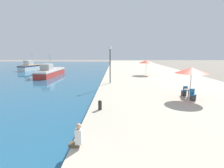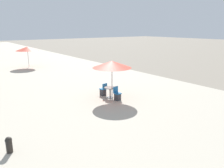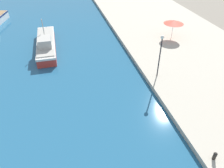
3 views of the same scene
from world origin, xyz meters
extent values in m
cube|color=#BCB29E|center=(8.00, 37.00, 0.25)|extent=(16.00, 90.00, 0.51)
cylinder|color=#B7B7B7|center=(8.03, 11.72, 1.64)|extent=(0.06, 0.06, 2.27)
cone|color=#E04C38|center=(8.03, 11.72, 2.86)|extent=(2.61, 2.61, 0.46)
cylinder|color=#B7B7B7|center=(7.12, 27.55, 1.59)|extent=(0.06, 0.06, 2.17)
cone|color=#E04C38|center=(7.12, 27.55, 2.77)|extent=(2.70, 2.70, 0.47)
cylinder|color=#333338|center=(7.98, 11.87, 0.53)|extent=(0.44, 0.44, 0.04)
cylinder|color=#333338|center=(7.98, 11.87, 0.86)|extent=(0.08, 0.08, 0.70)
cylinder|color=#4C4742|center=(7.98, 11.87, 1.23)|extent=(0.80, 0.80, 0.04)
cube|color=#2D2D33|center=(8.04, 11.12, 0.73)|extent=(0.37, 0.37, 0.45)
cube|color=#1E66A3|center=(8.04, 11.12, 0.99)|extent=(0.43, 0.43, 0.06)
cube|color=#1E66A3|center=(8.02, 11.32, 1.22)|extent=(0.40, 0.09, 0.40)
cube|color=#2D2D33|center=(7.89, 12.61, 0.73)|extent=(0.38, 0.38, 0.45)
cube|color=#1E66A3|center=(7.89, 12.61, 0.99)|extent=(0.45, 0.45, 0.06)
cube|color=#1E66A3|center=(7.91, 12.41, 1.22)|extent=(0.40, 0.11, 0.40)
cylinder|color=#2D2823|center=(0.79, 8.68, 0.73)|extent=(0.24, 0.24, 0.45)
sphere|color=#2D2823|center=(0.79, 8.68, 1.03)|extent=(0.26, 0.26, 0.26)
camera|label=1|loc=(1.80, -2.56, 4.29)|focal=28.00mm
camera|label=2|loc=(-0.55, 0.24, 5.22)|focal=35.00mm
camera|label=3|loc=(-8.18, 1.69, 13.47)|focal=35.00mm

